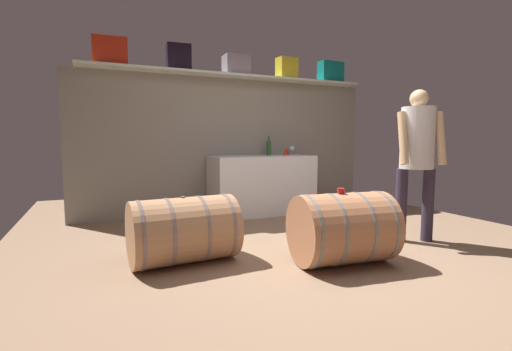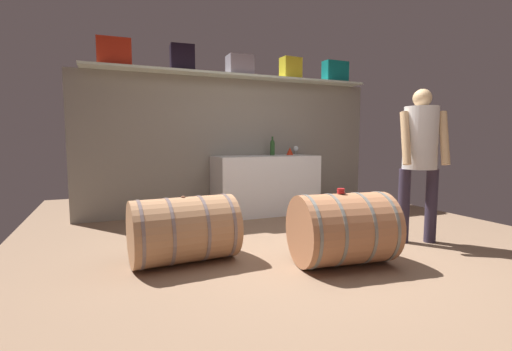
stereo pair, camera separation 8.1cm
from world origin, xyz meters
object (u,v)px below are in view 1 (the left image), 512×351
(tasting_cup, at_px, (341,191))
(toolcase_black, at_px, (179,58))
(toolcase_grey, at_px, (236,65))
(toolcase_yellow, at_px, (287,69))
(wine_barrel_far, at_px, (184,230))
(toolcase_red, at_px, (110,51))
(red_funnel, at_px, (286,151))
(winemaker_pouring, at_px, (417,149))
(wine_bottle_green, at_px, (269,147))
(toolcase_teal, at_px, (331,72))
(wine_glass, at_px, (292,149))
(wine_barrel_near, at_px, (342,228))
(work_cabinet, at_px, (262,185))

(tasting_cup, bearing_deg, toolcase_black, 108.72)
(toolcase_grey, height_order, toolcase_yellow, toolcase_yellow)
(toolcase_grey, bearing_deg, wine_barrel_far, -121.61)
(toolcase_red, xyz_separation_m, toolcase_black, (0.88, 0.00, 0.00))
(red_funnel, xyz_separation_m, winemaker_pouring, (0.39, -2.18, 0.08))
(wine_bottle_green, bearing_deg, toolcase_black, 177.28)
(toolcase_red, xyz_separation_m, wine_barrel_far, (0.47, -1.93, -1.93))
(toolcase_teal, height_order, wine_glass, toolcase_teal)
(toolcase_teal, bearing_deg, wine_barrel_near, -124.48)
(work_cabinet, distance_m, wine_bottle_green, 0.62)
(toolcase_teal, relative_size, wine_bottle_green, 1.44)
(toolcase_grey, distance_m, work_cabinet, 1.81)
(wine_glass, bearing_deg, work_cabinet, -159.71)
(toolcase_black, relative_size, wine_barrel_near, 0.39)
(toolcase_black, xyz_separation_m, toolcase_teal, (2.54, 0.00, -0.01))
(wine_bottle_green, bearing_deg, wine_barrel_near, -100.95)
(toolcase_teal, bearing_deg, wine_bottle_green, -178.13)
(toolcase_red, bearing_deg, toolcase_grey, 1.88)
(wine_bottle_green, xyz_separation_m, tasting_cup, (-0.51, -2.47, -0.33))
(toolcase_red, height_order, toolcase_black, same)
(toolcase_red, relative_size, toolcase_grey, 1.15)
(toolcase_yellow, relative_size, red_funnel, 2.75)
(work_cabinet, bearing_deg, red_funnel, 15.99)
(toolcase_black, distance_m, wine_bottle_green, 1.84)
(toolcase_grey, xyz_separation_m, work_cabinet, (0.32, -0.23, -1.77))
(toolcase_black, xyz_separation_m, wine_barrel_far, (-0.41, -1.93, -1.93))
(wine_glass, bearing_deg, toolcase_teal, -0.46)
(work_cabinet, relative_size, winemaker_pouring, 0.94)
(tasting_cup, bearing_deg, toolcase_grey, 90.15)
(toolcase_red, height_order, wine_barrel_far, toolcase_red)
(wine_glass, xyz_separation_m, tasting_cup, (-0.96, -2.54, -0.30))
(toolcase_grey, xyz_separation_m, toolcase_yellow, (0.85, 0.00, 0.02))
(tasting_cup, relative_size, winemaker_pouring, 0.04)
(toolcase_yellow, relative_size, wine_barrel_far, 0.34)
(toolcase_red, xyz_separation_m, winemaker_pouring, (2.93, -2.28, -1.23))
(work_cabinet, height_order, wine_glass, wine_glass)
(toolcase_grey, distance_m, wine_barrel_near, 3.15)
(toolcase_grey, relative_size, winemaker_pouring, 0.22)
(toolcase_black, bearing_deg, red_funnel, 0.98)
(wine_glass, bearing_deg, red_funnel, -148.29)
(toolcase_teal, distance_m, red_funnel, 1.58)
(toolcase_yellow, height_order, wine_barrel_near, toolcase_yellow)
(toolcase_grey, height_order, wine_bottle_green, toolcase_grey)
(toolcase_teal, relative_size, work_cabinet, 0.27)
(toolcase_black, bearing_deg, wine_bottle_green, 1.55)
(tasting_cup, bearing_deg, wine_barrel_near, -0.00)
(toolcase_black, xyz_separation_m, work_cabinet, (1.17, -0.23, -1.80))
(red_funnel, bearing_deg, winemaker_pouring, -79.78)
(wine_glass, bearing_deg, tasting_cup, -110.72)
(toolcase_grey, bearing_deg, winemaker_pouring, -60.82)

